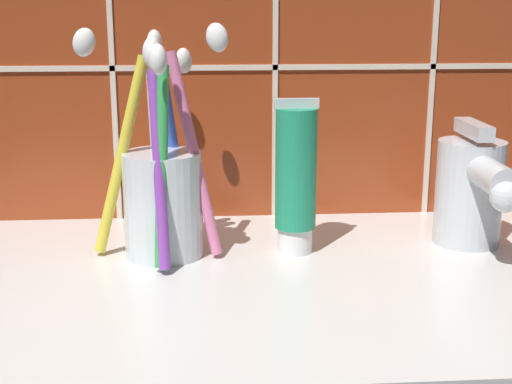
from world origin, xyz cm
name	(u,v)px	position (x,y,z in cm)	size (l,w,h in cm)	color
sink_counter	(275,287)	(0.00, 0.00, 1.00)	(60.03, 33.11, 2.00)	silver
tile_wall_backsplash	(259,10)	(0.01, 16.80, 21.56)	(70.03, 1.72, 43.10)	#933819
toothbrush_cup	(163,188)	(-8.62, 5.29, 7.71)	(12.49, 13.47, 18.86)	silver
toothpaste_tube	(296,178)	(2.19, 5.26, 8.32)	(3.55, 3.38, 12.82)	white
sink_faucet	(473,189)	(17.26, 5.76, 7.03)	(5.67, 11.81, 10.54)	silver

